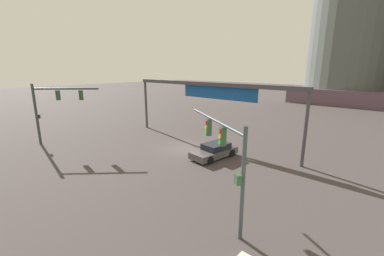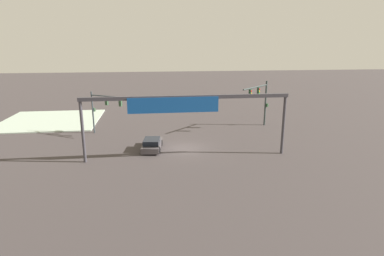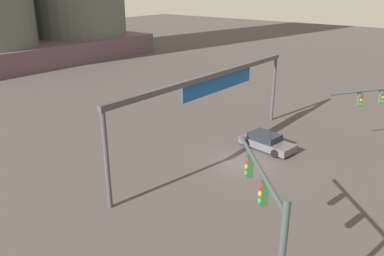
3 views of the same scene
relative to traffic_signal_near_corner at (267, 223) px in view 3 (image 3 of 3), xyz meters
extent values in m
plane|color=#423A3A|center=(10.84, 7.62, -4.09)|extent=(200.20, 200.20, 0.00)
cylinder|color=#333D3C|center=(1.08, 1.04, 1.41)|extent=(4.57, 4.48, 0.18)
cube|color=#254629|center=(0.51, 0.48, 0.79)|extent=(0.41, 0.41, 0.95)
cylinder|color=red|center=(0.40, 0.60, 1.08)|extent=(0.18, 0.18, 0.20)
cylinder|color=orange|center=(0.40, 0.60, 0.78)|extent=(0.18, 0.18, 0.20)
cylinder|color=green|center=(0.40, 0.60, 0.48)|extent=(0.18, 0.18, 0.20)
cube|color=#254629|center=(2.07, 2.01, 0.79)|extent=(0.41, 0.41, 0.95)
cylinder|color=red|center=(1.96, 2.13, 1.08)|extent=(0.18, 0.18, 0.20)
cylinder|color=orange|center=(1.96, 2.13, 0.78)|extent=(0.18, 0.18, 0.20)
cylinder|color=green|center=(1.96, 2.13, 0.48)|extent=(0.18, 0.18, 0.20)
cylinder|color=#363F45|center=(18.36, 1.78, 0.66)|extent=(5.94, 3.69, 0.14)
cube|color=#2F4C31|center=(19.40, 1.15, 0.07)|extent=(0.41, 0.39, 0.95)
cylinder|color=red|center=(19.32, 1.01, 0.36)|extent=(0.20, 0.16, 0.20)
cylinder|color=orange|center=(19.32, 1.01, 0.06)|extent=(0.20, 0.16, 0.20)
cylinder|color=green|center=(19.32, 1.01, -0.24)|extent=(0.20, 0.16, 0.20)
cube|color=#2F4C31|center=(17.71, 2.18, 0.07)|extent=(0.41, 0.39, 0.95)
cylinder|color=red|center=(17.62, 2.04, 0.36)|extent=(0.20, 0.16, 0.20)
cylinder|color=orange|center=(17.62, 2.04, 0.06)|extent=(0.20, 0.16, 0.20)
cylinder|color=green|center=(17.62, 2.04, -0.24)|extent=(0.20, 0.16, 0.20)
cylinder|color=#3E3B42|center=(1.23, 10.42, -1.22)|extent=(0.28, 0.28, 5.75)
cylinder|color=#3E3B42|center=(20.45, 10.42, -1.22)|extent=(0.28, 0.28, 5.75)
cube|color=#3E3B42|center=(10.84, 10.42, 1.84)|extent=(19.63, 0.35, 0.35)
cube|color=#144A93|center=(12.11, 10.63, 1.16)|extent=(8.43, 0.08, 1.44)
cube|color=#594152|center=(23.16, 55.54, -2.49)|extent=(36.44, 18.69, 3.21)
cube|color=#4E484C|center=(14.20, 7.45, -3.66)|extent=(2.32, 4.42, 0.55)
cube|color=black|center=(14.23, 7.70, -3.13)|extent=(1.85, 2.38, 0.50)
cylinder|color=black|center=(14.87, 6.04, -3.77)|extent=(0.30, 0.66, 0.64)
cylinder|color=black|center=(13.20, 6.25, -3.77)|extent=(0.30, 0.66, 0.64)
cylinder|color=black|center=(15.20, 8.64, -3.77)|extent=(0.30, 0.66, 0.64)
cylinder|color=black|center=(13.53, 8.85, -3.77)|extent=(0.30, 0.66, 0.64)
camera|label=1|loc=(26.07, -8.53, 3.34)|focal=22.99mm
camera|label=2|loc=(14.17, 39.53, 6.57)|focal=29.79mm
camera|label=3|loc=(-10.58, -5.14, 7.92)|focal=35.94mm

